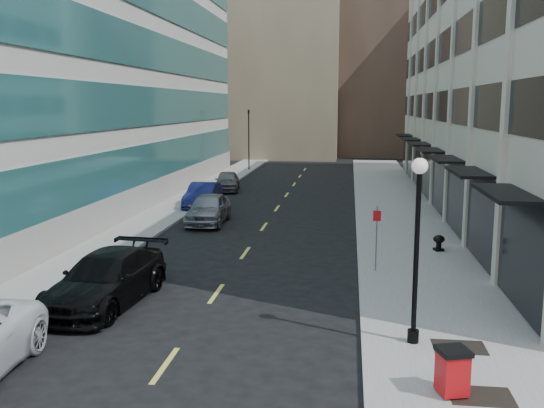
% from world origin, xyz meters
% --- Properties ---
extents(ground, '(160.00, 160.00, 0.00)m').
position_xyz_m(ground, '(0.00, 0.00, 0.00)').
color(ground, black).
rests_on(ground, ground).
extents(sidewalk_right, '(5.00, 80.00, 0.15)m').
position_xyz_m(sidewalk_right, '(7.50, 20.00, 0.07)').
color(sidewalk_right, gray).
rests_on(sidewalk_right, ground).
extents(sidewalk_left, '(3.00, 80.00, 0.15)m').
position_xyz_m(sidewalk_left, '(-6.50, 20.00, 0.07)').
color(sidewalk_left, gray).
rests_on(sidewalk_left, ground).
extents(building_left, '(16.14, 46.00, 20.00)m').
position_xyz_m(building_left, '(-15.95, 27.00, 9.99)').
color(building_left, beige).
rests_on(building_left, ground).
extents(skyline_tan_near, '(14.00, 18.00, 28.00)m').
position_xyz_m(skyline_tan_near, '(-4.00, 68.00, 14.00)').
color(skyline_tan_near, '#948161').
rests_on(skyline_tan_near, ground).
extents(skyline_brown, '(12.00, 16.00, 34.00)m').
position_xyz_m(skyline_brown, '(8.00, 72.00, 17.00)').
color(skyline_brown, brown).
rests_on(skyline_brown, ground).
extents(skyline_tan_far, '(12.00, 14.00, 22.00)m').
position_xyz_m(skyline_tan_far, '(-14.00, 78.00, 11.00)').
color(skyline_tan_far, '#948161').
rests_on(skyline_tan_far, ground).
extents(skyline_stone, '(10.00, 14.00, 20.00)m').
position_xyz_m(skyline_stone, '(18.00, 66.00, 10.00)').
color(skyline_stone, '#B5AF99').
rests_on(skyline_stone, ground).
extents(grate_mid, '(1.40, 1.00, 0.01)m').
position_xyz_m(grate_mid, '(7.60, 1.00, 0.15)').
color(grate_mid, black).
rests_on(grate_mid, sidewalk_right).
extents(grate_far, '(1.40, 1.00, 0.01)m').
position_xyz_m(grate_far, '(7.60, 3.80, 0.15)').
color(grate_far, black).
rests_on(grate_far, sidewalk_right).
extents(road_centerline, '(0.15, 68.20, 0.01)m').
position_xyz_m(road_centerline, '(0.00, 17.00, 0.01)').
color(road_centerline, '#D8CC4C').
rests_on(road_centerline, ground).
extents(traffic_signal, '(0.66, 0.66, 6.98)m').
position_xyz_m(traffic_signal, '(-5.50, 48.00, 5.72)').
color(traffic_signal, black).
rests_on(traffic_signal, ground).
extents(car_black_pickup, '(2.96, 6.14, 1.72)m').
position_xyz_m(car_black_pickup, '(-3.37, 6.45, 0.86)').
color(car_black_pickup, black).
rests_on(car_black_pickup, ground).
extents(car_silver_sedan, '(2.14, 5.04, 1.70)m').
position_xyz_m(car_silver_sedan, '(-3.20, 20.49, 0.85)').
color(car_silver_sedan, gray).
rests_on(car_silver_sedan, ground).
extents(car_blue_sedan, '(1.73, 4.84, 1.59)m').
position_xyz_m(car_blue_sedan, '(-4.80, 25.74, 0.79)').
color(car_blue_sedan, navy).
rests_on(car_blue_sedan, ground).
extents(car_grey_sedan, '(2.39, 4.68, 1.52)m').
position_xyz_m(car_grey_sedan, '(-4.80, 33.53, 0.76)').
color(car_grey_sedan, slate).
rests_on(car_grey_sedan, ground).
extents(trash_bin, '(0.83, 0.84, 1.09)m').
position_xyz_m(trash_bin, '(6.95, 1.00, 0.74)').
color(trash_bin, '#B90C10').
rests_on(trash_bin, sidewalk_right).
extents(lamppost, '(0.43, 0.43, 5.18)m').
position_xyz_m(lamppost, '(6.40, 4.00, 3.19)').
color(lamppost, black).
rests_on(lamppost, sidewalk_right).
extents(sign_post, '(0.30, 0.06, 2.57)m').
position_xyz_m(sign_post, '(5.67, 11.19, 1.79)').
color(sign_post, slate).
rests_on(sign_post, sidewalk_right).
extents(urn_planter, '(0.51, 0.51, 0.71)m').
position_xyz_m(urn_planter, '(8.60, 14.94, 0.58)').
color(urn_planter, black).
rests_on(urn_planter, sidewalk_right).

